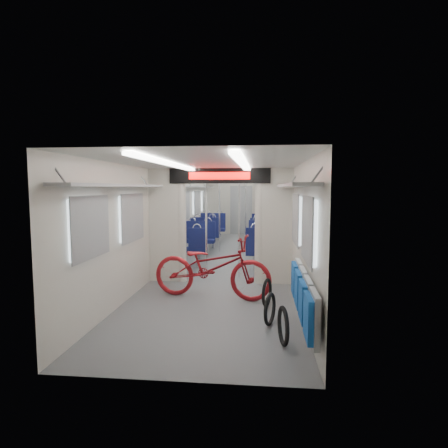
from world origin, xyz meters
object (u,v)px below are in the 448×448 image
bike_hoop_b (270,311)px  seat_bay_near_left (194,240)px  stanchion_near_left (206,224)px  seat_bay_far_left (209,228)px  bicycle (212,267)px  stanchion_far_left (219,214)px  bike_hoop_c (267,294)px  seat_bay_near_right (265,241)px  seat_bay_far_right (264,229)px  stanchion_near_right (239,224)px  stanchion_far_right (246,214)px  flip_bench (303,295)px  bike_hoop_a (283,328)px

bike_hoop_b → seat_bay_near_left: (-1.89, 4.60, 0.32)m
stanchion_near_left → seat_bay_far_left: bearing=97.2°
bicycle → seat_bay_far_left: bearing=17.7°
stanchion_far_left → seat_bay_near_left: bearing=-110.8°
bike_hoop_c → seat_bay_near_right: bearing=89.9°
seat_bay_far_right → stanchion_near_right: size_ratio=0.89×
bike_hoop_c → seat_bay_near_right: (0.01, 3.66, 0.34)m
seat_bay_near_left → seat_bay_far_right: size_ratio=0.96×
stanchion_near_left → stanchion_far_right: bearing=77.4°
seat_bay_near_left → bike_hoop_c: bearing=-63.8°
bike_hoop_b → stanchion_near_right: 2.99m
flip_bench → seat_bay_far_left: 8.27m
seat_bay_far_right → stanchion_near_left: bearing=-105.2°
bicycle → stanchion_far_right: size_ratio=0.91×
bike_hoop_b → stanchion_near_right: bearing=102.1°
bike_hoop_b → stanchion_far_right: 6.11m
bicycle → stanchion_far_left: size_ratio=0.91×
flip_bench → bike_hoop_b: size_ratio=4.56×
bike_hoop_c → stanchion_near_right: bearing=106.1°
bike_hoop_b → stanchion_near_left: stanchion_near_left is taller
bike_hoop_b → seat_bay_near_left: size_ratio=0.24×
seat_bay_near_right → stanchion_far_left: bearing=132.2°
flip_bench → seat_bay_near_right: seat_bay_near_right is taller
seat_bay_far_right → bicycle: bearing=-98.6°
stanchion_far_right → flip_bench: bearing=-81.3°
flip_bench → stanchion_far_right: stanchion_far_right is taller
seat_bay_far_left → stanchion_near_left: 4.74m
stanchion_far_left → bike_hoop_b: bearing=-77.0°
flip_bench → seat_bay_near_right: bearing=94.8°
bicycle → stanchion_far_right: (0.38, 4.78, 0.60)m
seat_bay_far_right → stanchion_near_right: bearing=-96.8°
bike_hoop_c → stanchion_near_left: (-1.28, 1.99, 0.94)m
seat_bay_far_right → stanchion_near_left: (-1.28, -4.73, 0.61)m
seat_bay_far_right → bike_hoop_a: bearing=-88.8°
seat_bay_far_left → stanchion_far_right: stanchion_far_right is taller
stanchion_near_left → stanchion_far_left: same height
seat_bay_near_left → stanchion_far_left: stanchion_far_left is taller
seat_bay_far_left → stanchion_far_left: size_ratio=0.91×
seat_bay_near_right → stanchion_far_right: size_ratio=0.92×
flip_bench → seat_bay_far_left: seat_bay_far_left is taller
bike_hoop_c → seat_bay_far_right: size_ratio=0.23×
bike_hoop_c → seat_bay_far_right: bearing=89.9°
bike_hoop_b → seat_bay_far_right: seat_bay_far_right is taller
bicycle → stanchion_far_left: 4.80m
stanchion_far_right → bicycle: bearing=-94.6°
stanchion_near_right → seat_bay_near_right: bearing=71.5°
bike_hoop_a → seat_bay_near_left: seat_bay_near_left is taller
flip_bench → seat_bay_far_right: 8.03m
bike_hoop_b → stanchion_near_left: (-1.31, 2.82, 0.94)m
bicycle → stanchion_near_right: 1.70m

